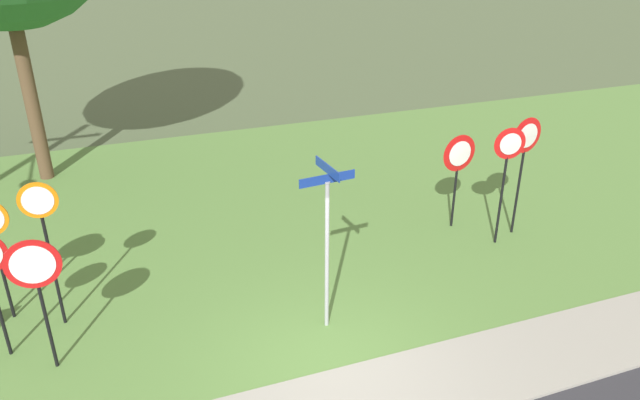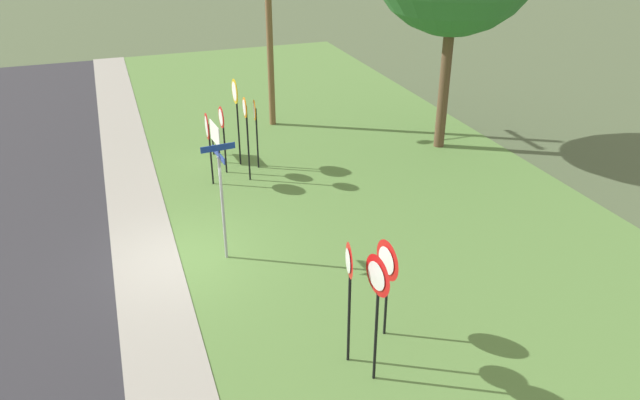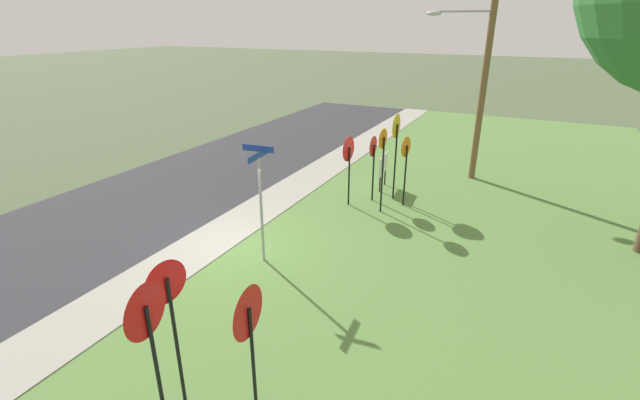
% 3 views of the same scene
% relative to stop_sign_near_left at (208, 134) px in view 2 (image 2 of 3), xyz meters
% --- Properties ---
extents(ground_plane, '(160.00, 160.00, 0.00)m').
position_rel_stop_sign_near_left_xyz_m(ground_plane, '(4.08, -1.58, -1.72)').
color(ground_plane, '#4C5B3D').
extents(sidewalk_strip, '(44.00, 1.60, 0.06)m').
position_rel_stop_sign_near_left_xyz_m(sidewalk_strip, '(4.08, -2.38, -1.69)').
color(sidewalk_strip, '#99968C').
rests_on(sidewalk_strip, ground_plane).
extents(grass_median, '(44.00, 12.00, 0.04)m').
position_rel_stop_sign_near_left_xyz_m(grass_median, '(4.08, 4.42, -1.70)').
color(grass_median, '#567F3D').
rests_on(grass_median, ground_plane).
extents(stop_sign_near_left, '(0.80, 0.10, 2.30)m').
position_rel_stop_sign_near_left_xyz_m(stop_sign_near_left, '(0.00, 0.00, 0.00)').
color(stop_sign_near_left, black).
rests_on(stop_sign_near_left, grass_median).
extents(stop_sign_near_right, '(0.65, 0.13, 2.32)m').
position_rel_stop_sign_near_left_xyz_m(stop_sign_near_right, '(-0.75, 1.66, -0.01)').
color(stop_sign_near_right, black).
rests_on(stop_sign_near_right, grass_median).
extents(stop_sign_far_left, '(0.62, 0.10, 2.70)m').
position_rel_stop_sign_near_left_xyz_m(stop_sign_far_left, '(0.10, 1.17, 0.24)').
color(stop_sign_far_left, black).
rests_on(stop_sign_far_left, grass_median).
extents(stop_sign_far_center, '(0.79, 0.09, 2.92)m').
position_rel_stop_sign_near_left_xyz_m(stop_sign_far_center, '(-1.23, 1.16, 0.47)').
color(stop_sign_far_center, black).
rests_on(stop_sign_far_center, grass_median).
extents(stop_sign_far_right, '(0.68, 0.10, 2.23)m').
position_rel_stop_sign_near_left_xyz_m(stop_sign_far_right, '(-0.72, 0.58, -0.07)').
color(stop_sign_far_right, black).
rests_on(stop_sign_far_right, grass_median).
extents(yield_sign_near_left, '(0.67, 0.16, 2.64)m').
position_rel_stop_sign_near_left_xyz_m(yield_sign_near_left, '(8.90, 0.97, 0.28)').
color(yield_sign_near_left, black).
rests_on(yield_sign_near_left, grass_median).
extents(yield_sign_near_right, '(0.77, 0.13, 2.70)m').
position_rel_stop_sign_near_left_xyz_m(yield_sign_near_right, '(9.53, 1.24, 0.35)').
color(yield_sign_near_right, black).
rests_on(yield_sign_near_right, grass_median).
extents(yield_sign_far_left, '(0.84, 0.12, 2.21)m').
position_rel_stop_sign_near_left_xyz_m(yield_sign_far_left, '(8.41, 1.97, -0.04)').
color(yield_sign_far_left, black).
rests_on(yield_sign_far_left, grass_median).
extents(street_name_post, '(0.96, 0.81, 3.02)m').
position_rel_stop_sign_near_left_xyz_m(street_name_post, '(4.39, -0.46, 0.12)').
color(street_name_post, '#9EA0A8').
rests_on(street_name_post, grass_median).
extents(utility_pole, '(2.10, 2.43, 8.36)m').
position_rel_stop_sign_near_left_xyz_m(utility_pole, '(-4.69, 3.12, 2.85)').
color(utility_pole, brown).
rests_on(utility_pole, grass_median).
extents(notice_board, '(1.10, 0.13, 1.25)m').
position_rel_stop_sign_near_left_xyz_m(notice_board, '(-1.99, 0.54, -0.84)').
color(notice_board, black).
rests_on(notice_board, grass_median).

